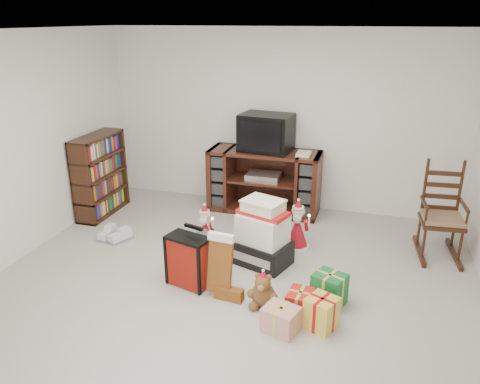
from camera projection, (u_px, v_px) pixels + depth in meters
name	position (u px, v px, depth m)	size (l,w,h in m)	color
room	(226.00, 175.00, 4.29)	(5.01, 5.01, 2.51)	#B4ADA5
tv_stand	(264.00, 181.00, 6.58)	(1.55, 0.56, 0.88)	#462114
bookshelf	(100.00, 176.00, 6.47)	(0.31, 0.92, 1.13)	#381B0F
rocking_chair	(441.00, 222.00, 5.40)	(0.52, 0.80, 1.15)	#381B0F
gift_pile	(263.00, 237.00, 5.18)	(0.70, 0.60, 0.75)	black
red_suitcase	(189.00, 261.00, 4.76)	(0.46, 0.33, 0.64)	maroon
stocking	(220.00, 265.00, 4.57)	(0.31, 0.13, 0.67)	#0B680B
teddy_bear	(263.00, 292.00, 4.45)	(0.23, 0.21, 0.35)	brown
santa_figurine	(297.00, 230.00, 5.56)	(0.30, 0.29, 0.62)	#A1111D
mrs_claus_figurine	(205.00, 231.00, 5.58)	(0.27, 0.26, 0.55)	#A1111D
sneaker_pair	(114.00, 235.00, 5.83)	(0.39, 0.33, 0.11)	silver
gift_cluster	(310.00, 306.00, 4.27)	(0.57, 0.87, 0.26)	red
crt_television	(266.00, 133.00, 6.36)	(0.74, 0.57, 0.51)	black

